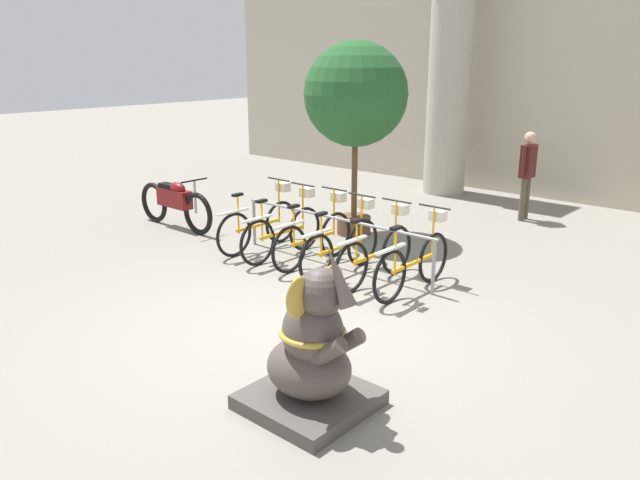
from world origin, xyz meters
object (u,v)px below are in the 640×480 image
bicycle_2 (315,237)px  potted_tree (356,97)px  elephant_statue (312,354)px  bicycle_5 (414,261)px  bicycle_1 (284,231)px  motorcycle (175,202)px  person_pedestrian (528,168)px  bicycle_3 (342,245)px  bicycle_0 (260,224)px  bicycle_4 (377,253)px

bicycle_2 → potted_tree: potted_tree is taller
bicycle_2 → elephant_statue: 4.00m
bicycle_5 → elephant_statue: bearing=-73.2°
bicycle_5 → elephant_statue: 3.14m
bicycle_1 → bicycle_2: same height
motorcycle → person_pedestrian: size_ratio=1.23×
bicycle_3 → bicycle_5: (1.16, 0.08, 0.00)m
bicycle_1 → potted_tree: 2.60m
elephant_statue → motorcycle: size_ratio=0.77×
bicycle_5 → motorcycle: 4.97m
bicycle_3 → potted_tree: bearing=123.8°
bicycle_5 → person_pedestrian: 4.62m
bicycle_3 → motorcycle: bearing=-178.6°
bicycle_0 → motorcycle: 2.07m
bicycle_3 → bicycle_4: size_ratio=1.00×
bicycle_0 → elephant_statue: 4.84m
bicycle_1 → elephant_statue: elephant_statue is taller
bicycle_0 → bicycle_4: 2.33m
bicycle_1 → person_pedestrian: 5.02m
elephant_statue → person_pedestrian: bearing=100.6°
bicycle_1 → bicycle_3: 1.16m
bicycle_0 → person_pedestrian: 5.21m
bicycle_3 → bicycle_4: (0.58, 0.03, 0.00)m
bicycle_4 → elephant_statue: elephant_statue is taller
potted_tree → elephant_statue: bearing=-55.3°
bicycle_2 → bicycle_5: bearing=0.2°
elephant_statue → potted_tree: (-3.24, 4.67, 1.81)m
bicycle_0 → potted_tree: potted_tree is taller
bicycle_2 → potted_tree: (-0.59, 1.68, 1.93)m
bicycle_2 → bicycle_4: same height
bicycle_2 → bicycle_3: (0.58, -0.07, 0.00)m
bicycle_1 → motorcycle: bearing=-178.0°
person_pedestrian → potted_tree: potted_tree is taller
bicycle_1 → motorcycle: (-2.64, -0.09, 0.06)m
bicycle_0 → potted_tree: bearing=71.3°
motorcycle → bicycle_3: bearing=1.4°
motorcycle → person_pedestrian: person_pedestrian is taller
bicycle_1 → person_pedestrian: bearing=68.5°
bicycle_4 → person_pedestrian: bearing=89.0°
bicycle_2 → potted_tree: size_ratio=0.53×
bicycle_1 → bicycle_5: (2.33, 0.08, 0.00)m
bicycle_3 → potted_tree: 2.85m
bicycle_4 → potted_tree: size_ratio=0.53×
bicycle_2 → person_pedestrian: bearing=74.8°
bicycle_5 → person_pedestrian: bearing=96.3°
elephant_statue → bicycle_1: bearing=137.9°
elephant_statue → bicycle_0: bearing=142.1°
motorcycle → person_pedestrian: (4.47, 4.73, 0.52)m
bicycle_2 → bicycle_4: bearing=-1.7°
bicycle_4 → motorcycle: 4.39m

